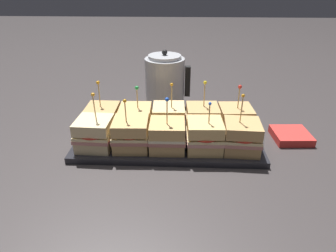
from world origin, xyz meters
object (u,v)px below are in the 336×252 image
Objects in this scene: serving_platter at (168,142)px; sandwich_front_far_right at (242,137)px; sandwich_back_far_right at (235,120)px; sandwich_back_far_left at (103,118)px; sandwich_front_right at (205,136)px; napkin_stack at (291,136)px; sandwich_back_center at (169,119)px; sandwich_front_far_left at (95,134)px; sandwich_back_left at (136,119)px; sandwich_front_left at (131,134)px; kettle_steel at (165,82)px; sandwich_back_right at (202,120)px; sandwich_front_center at (167,136)px.

sandwich_front_far_right is at bearing -14.35° from serving_platter.
sandwich_back_far_right is (-0.00, 0.10, 0.00)m from sandwich_front_far_right.
sandwich_front_right is at bearing -18.55° from sandwich_back_far_left.
napkin_stack is at bearing -0.30° from sandwich_back_far_right.
sandwich_back_center reaches higher than napkin_stack.
sandwich_back_far_right is (0.40, 0.10, -0.00)m from sandwich_front_far_left.
sandwich_back_center is at bearing 0.29° from sandwich_back_left.
sandwich_front_left is at bearing -89.13° from sandwich_back_left.
kettle_steel is (0.08, 0.34, 0.04)m from sandwich_front_left.
sandwich_front_far_left is 1.46× the size of napkin_stack.
sandwich_back_right is (-0.00, 0.10, 0.00)m from sandwich_front_right.
sandwich_front_far_left is 1.13× the size of sandwich_front_right.
sandwich_back_far_left is at bearing 179.89° from sandwich_back_center.
serving_platter is 0.07m from sandwich_back_center.
sandwich_front_far_right is 0.21m from napkin_stack.
sandwich_back_right is (0.10, 0.00, 0.00)m from sandwich_back_center.
sandwich_back_far_left reaches higher than sandwich_front_center.
sandwich_front_far_left is 0.30m from sandwich_front_right.
sandwich_back_center is at bearing 89.65° from sandwich_front_center.
sandwich_back_far_left reaches higher than sandwich_front_right.
sandwich_back_center is at bearing 26.81° from sandwich_front_far_left.
sandwich_front_left is 0.96× the size of sandwich_front_center.
sandwich_back_left is (-0.00, 0.10, -0.00)m from sandwich_front_left.
sandwich_back_center reaches higher than sandwich_back_left.
serving_platter is at bearing -172.42° from napkin_stack.
sandwich_back_far_right is (0.20, -0.00, 0.00)m from sandwich_back_center.
serving_platter is 3.74× the size of sandwich_front_right.
kettle_steel reaches higher than sandwich_back_far_left.
kettle_steel reaches higher than sandwich_back_right.
kettle_steel reaches higher than napkin_stack.
sandwich_front_far_left is at bearing -134.56° from sandwich_back_left.
kettle_steel is (-0.02, 0.29, 0.09)m from serving_platter.
sandwich_front_far_left reaches higher than sandwich_back_far_right.
sandwich_back_right is 0.75× the size of kettle_steel.
sandwich_front_far_right is (0.20, -0.00, 0.00)m from sandwich_front_center.
sandwich_front_left reaches higher than sandwich_front_right.
kettle_steel is at bearing 93.89° from sandwich_front_center.
serving_platter is 3.48× the size of sandwich_front_center.
sandwich_back_right is (0.31, 0.00, 0.00)m from sandwich_back_far_left.
napkin_stack is (0.38, -0.00, -0.05)m from sandwich_back_center.
sandwich_front_far_left is 1.02× the size of sandwich_back_far_left.
sandwich_back_right is at bearing 45.07° from sandwich_front_center.
sandwich_back_far_right is at bearing -0.06° from sandwich_back_far_left.
sandwich_front_far_left reaches higher than sandwich_back_center.
sandwich_front_far_left is 0.32m from sandwich_back_right.
sandwich_back_left is at bearing 45.44° from sandwich_front_far_left.
sandwich_back_center is 1.43× the size of napkin_stack.
sandwich_back_left is at bearing 153.57° from serving_platter.
napkin_stack is (0.27, 0.10, -0.05)m from sandwich_front_right.
serving_platter is 3.39× the size of sandwich_back_far_left.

